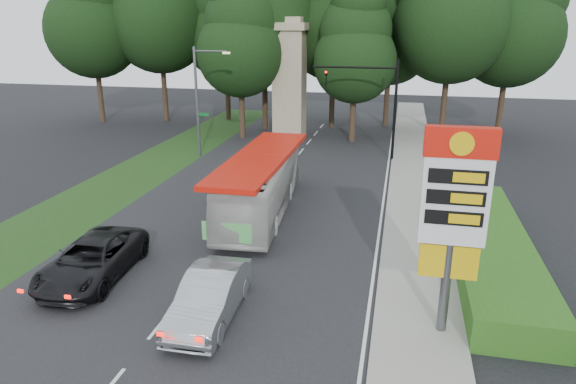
% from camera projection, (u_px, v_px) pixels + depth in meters
% --- Properties ---
extents(ground, '(120.00, 120.00, 0.00)m').
position_uv_depth(ground, '(155.00, 331.00, 16.93)').
color(ground, black).
rests_on(ground, ground).
extents(road_surface, '(14.00, 80.00, 0.02)m').
position_uv_depth(road_surface, '(255.00, 208.00, 28.04)').
color(road_surface, black).
rests_on(road_surface, ground).
extents(sidewalk_right, '(3.00, 80.00, 0.12)m').
position_uv_depth(sidewalk_right, '(415.00, 220.00, 26.28)').
color(sidewalk_right, gray).
rests_on(sidewalk_right, ground).
extents(grass_verge_left, '(5.00, 50.00, 0.02)m').
position_uv_depth(grass_verge_left, '(147.00, 168.00, 35.54)').
color(grass_verge_left, '#193814').
rests_on(grass_verge_left, ground).
extents(hedge, '(3.00, 14.00, 1.20)m').
position_uv_depth(hedge, '(489.00, 247.00, 21.79)').
color(hedge, '#285215').
rests_on(hedge, ground).
extents(gas_station_pylon, '(2.10, 0.45, 6.85)m').
position_uv_depth(gas_station_pylon, '(454.00, 205.00, 15.48)').
color(gas_station_pylon, '#59595E').
rests_on(gas_station_pylon, ground).
extents(traffic_signal_mast, '(6.10, 0.35, 7.20)m').
position_uv_depth(traffic_signal_mast, '(377.00, 96.00, 36.50)').
color(traffic_signal_mast, black).
rests_on(traffic_signal_mast, ground).
extents(streetlight_signs, '(2.75, 0.98, 8.00)m').
position_uv_depth(streetlight_signs, '(199.00, 97.00, 37.33)').
color(streetlight_signs, '#59595E').
rests_on(streetlight_signs, ground).
extents(monument, '(3.00, 3.00, 10.05)m').
position_uv_depth(monument, '(290.00, 78.00, 43.49)').
color(monument, gray).
rests_on(monument, ground).
extents(tree_far_west, '(8.96, 8.96, 17.60)m').
position_uv_depth(tree_far_west, '(91.00, 10.00, 48.60)').
color(tree_far_west, '#2D2116').
rests_on(tree_far_west, ground).
extents(tree_west_near, '(8.40, 8.40, 16.50)m').
position_uv_depth(tree_west_near, '(225.00, 18.00, 50.06)').
color(tree_west_near, '#2D2116').
rests_on(tree_west_near, ground).
extents(tree_center_right, '(9.24, 9.24, 18.15)m').
position_uv_depth(tree_center_right, '(335.00, 5.00, 45.63)').
color(tree_center_right, '#2D2116').
rests_on(tree_center_right, ground).
extents(tree_east_near, '(8.12, 8.12, 15.95)m').
position_uv_depth(tree_east_near, '(391.00, 21.00, 46.88)').
color(tree_east_near, '#2D2116').
rests_on(tree_east_near, ground).
extents(tree_east_mid, '(9.52, 9.52, 18.70)m').
position_uv_depth(tree_east_mid, '(454.00, 0.00, 41.62)').
color(tree_east_mid, '#2D2116').
rests_on(tree_east_mid, ground).
extents(tree_far_east, '(8.68, 8.68, 17.05)m').
position_uv_depth(tree_far_east, '(513.00, 13.00, 42.77)').
color(tree_far_east, '#2D2116').
rests_on(tree_far_east, ground).
extents(tree_monument_left, '(7.28, 7.28, 14.30)m').
position_uv_depth(tree_monument_left, '(240.00, 34.00, 42.25)').
color(tree_monument_left, '#2D2116').
rests_on(tree_monument_left, ground).
extents(tree_monument_right, '(6.72, 6.72, 13.20)m').
position_uv_depth(tree_monument_right, '(356.00, 43.00, 40.98)').
color(tree_monument_right, '#2D2116').
rests_on(tree_monument_right, ground).
extents(transit_bus, '(3.53, 11.49, 3.15)m').
position_uv_depth(transit_bus, '(261.00, 184.00, 26.94)').
color(transit_bus, beige).
rests_on(transit_bus, ground).
extents(sedan_silver, '(1.88, 5.01, 1.63)m').
position_uv_depth(sedan_silver, '(210.00, 296.00, 17.47)').
color(sedan_silver, '#A8ABB0').
rests_on(sedan_silver, ground).
extents(suv_charcoal, '(3.01, 5.87, 1.58)m').
position_uv_depth(suv_charcoal, '(92.00, 259.00, 20.24)').
color(suv_charcoal, black).
rests_on(suv_charcoal, ground).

